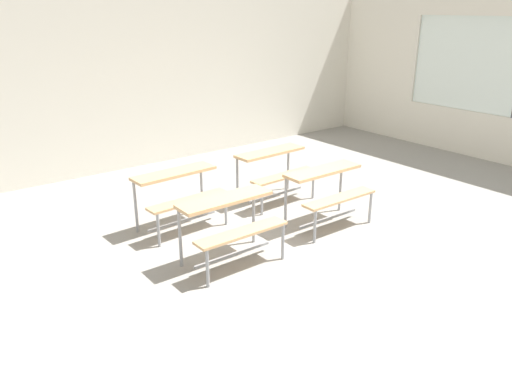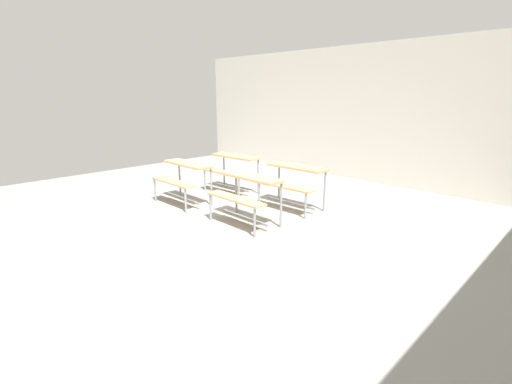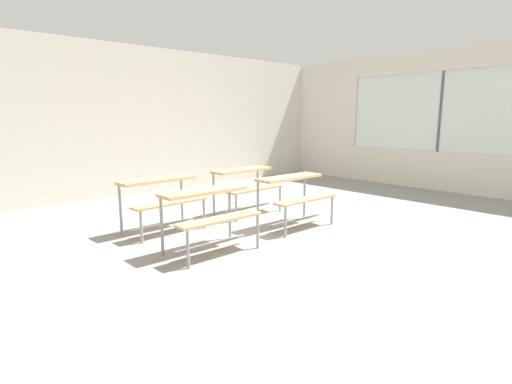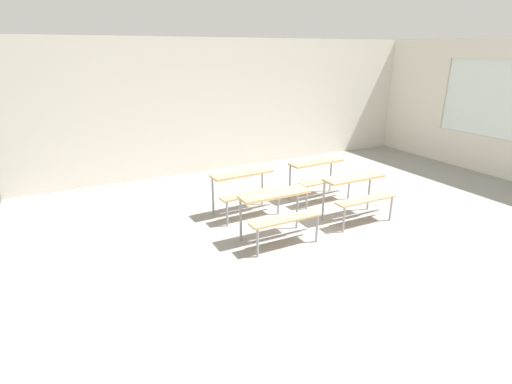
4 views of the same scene
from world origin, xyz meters
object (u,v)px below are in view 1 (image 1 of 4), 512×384
object	(u,v)px
desk_bench_r0c0	(231,216)
desk_bench_r1c1	(275,164)
desk_bench_r0c1	(328,184)
desk_bench_r1c0	(179,187)

from	to	relation	value
desk_bench_r0c0	desk_bench_r1c1	size ratio (longest dim) A/B	0.98
desk_bench_r0c0	desk_bench_r1c1	world-z (taller)	same
desk_bench_r0c1	desk_bench_r1c0	bearing A→B (deg)	145.58
desk_bench_r0c1	desk_bench_r1c1	world-z (taller)	same
desk_bench_r0c0	desk_bench_r1c0	world-z (taller)	same
desk_bench_r0c0	desk_bench_r0c1	distance (m)	1.58
desk_bench_r0c0	desk_bench_r0c1	bearing A→B (deg)	2.89
desk_bench_r0c1	desk_bench_r1c0	world-z (taller)	same
desk_bench_r0c0	desk_bench_r1c0	bearing A→B (deg)	89.57
desk_bench_r1c0	desk_bench_r0c1	bearing A→B (deg)	-37.52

